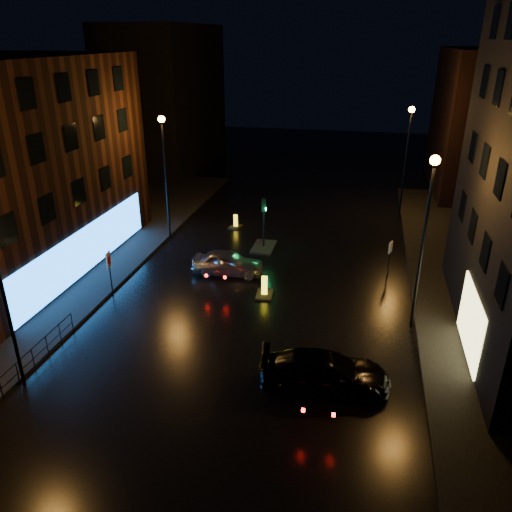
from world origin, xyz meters
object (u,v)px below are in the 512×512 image
at_px(dark_sedan, 325,372).
at_px(silver_hatchback, 228,263).
at_px(road_sign_right, 390,250).
at_px(traffic_signal, 264,241).
at_px(bollard_near, 264,291).
at_px(road_sign_left, 109,263).
at_px(bollard_far, 236,225).

bearing_deg(dark_sedan, silver_hatchback, 28.08).
distance_m(silver_hatchback, road_sign_right, 9.48).
height_order(traffic_signal, dark_sedan, traffic_signal).
bearing_deg(traffic_signal, dark_sedan, -68.57).
relative_size(bollard_near, road_sign_right, 0.66).
bearing_deg(dark_sedan, road_sign_right, -20.67).
xyz_separation_m(traffic_signal, silver_hatchback, (-1.25, -4.30, 0.21)).
bearing_deg(silver_hatchback, dark_sedan, -148.01).
bearing_deg(silver_hatchback, traffic_signal, -19.64).
bearing_deg(road_sign_right, dark_sedan, 98.23).
bearing_deg(road_sign_left, bollard_near, 1.47).
xyz_separation_m(traffic_signal, bollard_far, (-2.80, 3.35, -0.29)).
bearing_deg(dark_sedan, traffic_signal, 14.12).
relative_size(dark_sedan, bollard_far, 4.11).
relative_size(road_sign_left, road_sign_right, 1.20).
bearing_deg(dark_sedan, road_sign_left, 58.72).
relative_size(dark_sedan, bollard_near, 3.75).
bearing_deg(silver_hatchback, road_sign_right, -81.44).
xyz_separation_m(bollard_far, road_sign_right, (10.78, -5.69, 1.35)).
relative_size(traffic_signal, road_sign_left, 1.38).
bearing_deg(road_sign_left, traffic_signal, 40.42).
distance_m(traffic_signal, road_sign_left, 10.68).
distance_m(road_sign_left, road_sign_right, 15.81).
bearing_deg(bollard_far, silver_hatchback, -64.38).
height_order(silver_hatchback, road_sign_right, road_sign_right).
xyz_separation_m(dark_sedan, bollard_near, (-3.92, 7.04, -0.50)).
height_order(traffic_signal, road_sign_left, traffic_signal).
height_order(road_sign_left, road_sign_right, road_sign_left).
bearing_deg(bollard_near, silver_hatchback, 135.10).
xyz_separation_m(traffic_signal, road_sign_left, (-6.70, -8.21, 1.37)).
xyz_separation_m(silver_hatchback, bollard_far, (-1.55, 7.65, -0.50)).
distance_m(traffic_signal, bollard_far, 4.37).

